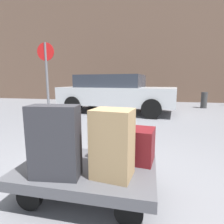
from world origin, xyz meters
name	(u,v)px	position (x,y,z in m)	size (l,w,h in m)	color
ground_plane	(88,196)	(0.00, 0.00, 0.00)	(60.00, 60.00, 0.00)	slate
luggage_cart	(87,172)	(0.00, 0.00, 0.27)	(1.35, 0.88, 0.34)	#4C4C51
suitcase_charcoal_center	(55,142)	(-0.19, -0.26, 0.66)	(0.42, 0.20, 0.64)	#2D2D33
suitcase_tan_front_left	(113,143)	(0.29, -0.15, 0.64)	(0.34, 0.28, 0.60)	#9E7F56
duffel_bag_maroon_rear_left	(126,143)	(0.35, 0.24, 0.52)	(0.59, 0.32, 0.35)	maroon
parked_car	(116,92)	(-0.73, 5.26, 0.76)	(4.49, 2.34, 1.42)	silver
bollard_kerb_near	(204,100)	(2.93, 7.14, 0.36)	(0.26, 0.26, 0.71)	#383838
no_parking_sign	(47,74)	(-2.34, 3.20, 1.40)	(0.50, 0.07, 2.25)	slate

